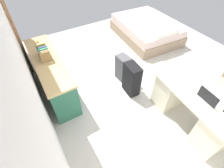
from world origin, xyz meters
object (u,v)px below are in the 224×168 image
at_px(suitcase_spare_grey, 124,69).
at_px(laptop, 209,98).
at_px(figurine_small, 38,42).
at_px(desk, 193,107).
at_px(bed, 146,30).
at_px(suitcase_black, 132,79).
at_px(computer_mouse, 197,87).
at_px(credenza, 52,76).

distance_m(suitcase_spare_grey, laptop, 1.74).
distance_m(laptop, figurine_small, 3.21).
height_order(desk, bed, desk).
bearing_deg(bed, suitcase_black, 133.62).
relative_size(suitcase_black, computer_mouse, 6.80).
xyz_separation_m(laptop, computer_mouse, (0.26, -0.06, -0.03)).
xyz_separation_m(computer_mouse, figurine_small, (2.41, 1.84, 0.10)).
bearing_deg(suitcase_spare_grey, suitcase_black, 165.59).
xyz_separation_m(bed, suitcase_black, (-1.56, 1.63, 0.10)).
height_order(credenza, suitcase_black, credenza).
bearing_deg(bed, laptop, 157.16).
relative_size(suitcase_black, suitcase_spare_grey, 1.16).
height_order(credenza, laptop, laptop).
relative_size(suitcase_black, laptop, 2.10).
bearing_deg(figurine_small, suitcase_spare_grey, -126.64).
bearing_deg(suitcase_spare_grey, desk, -168.98).
xyz_separation_m(desk, suitcase_spare_grey, (1.49, 0.39, -0.08)).
distance_m(desk, bed, 2.91).
bearing_deg(suitcase_black, laptop, -156.08).
height_order(bed, suitcase_black, suitcase_black).
bearing_deg(laptop, credenza, 40.47).
xyz_separation_m(suitcase_black, suitcase_spare_grey, (0.39, -0.07, -0.05)).
height_order(desk, credenza, credenza).
bearing_deg(desk, bed, -23.80).
distance_m(bed, laptop, 3.08).
height_order(credenza, bed, credenza).
relative_size(credenza, bed, 0.90).
height_order(desk, suitcase_spare_grey, desk).
height_order(bed, suitcase_spare_grey, suitcase_spare_grey).
bearing_deg(suitcase_black, computer_mouse, -148.64).
xyz_separation_m(desk, credenza, (1.95, 1.78, 0.01)).
distance_m(bed, computer_mouse, 2.81).
relative_size(bed, laptop, 6.18).
height_order(desk, suitcase_black, desk).
relative_size(desk, figurine_small, 13.45).
distance_m(suitcase_black, suitcase_spare_grey, 0.40).
relative_size(credenza, computer_mouse, 18.00).
bearing_deg(suitcase_spare_grey, computer_mouse, -165.69).
height_order(laptop, computer_mouse, laptop).
bearing_deg(desk, laptop, 178.26).
distance_m(suitcase_spare_grey, figurine_small, 1.83).
bearing_deg(laptop, figurine_small, 33.77).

